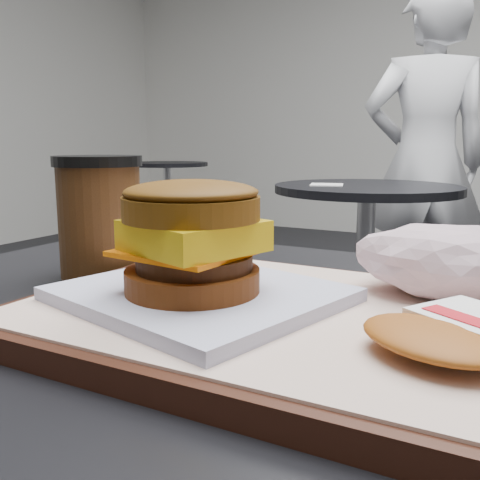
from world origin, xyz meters
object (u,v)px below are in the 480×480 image
hash_brown (467,337)px  patron (425,163)px  coffee_cup (100,214)px  serving_tray (279,319)px  crumpled_wrapper (440,260)px  neighbor_table (365,237)px  breakfast_sandwich (195,252)px

hash_brown → patron: 2.41m
hash_brown → coffee_cup: size_ratio=1.08×
serving_tray → crumpled_wrapper: crumpled_wrapper is taller
hash_brown → crumpled_wrapper: size_ratio=1.06×
hash_brown → neighbor_table: (-0.51, 1.70, -0.25)m
hash_brown → coffee_cup: bearing=164.5°
breakfast_sandwich → coffee_cup: (-0.18, 0.09, 0.01)m
serving_tray → breakfast_sandwich: size_ratio=1.68×
hash_brown → coffee_cup: (-0.37, 0.10, 0.04)m
coffee_cup → neighbor_table: (-0.14, 1.59, -0.29)m
serving_tray → neighbor_table: bearing=102.8°
serving_tray → crumpled_wrapper: 0.14m
serving_tray → crumpled_wrapper: (0.10, 0.09, 0.04)m
crumpled_wrapper → patron: patron is taller
serving_tray → coffee_cup: size_ratio=3.03×
crumpled_wrapper → coffee_cup: bearing=-176.7°
coffee_cup → patron: (-0.05, 2.28, -0.02)m
breakfast_sandwich → hash_brown: breakfast_sandwich is taller
serving_tray → crumpled_wrapper: bearing=41.3°
breakfast_sandwich → hash_brown: 0.19m
coffee_cup → patron: size_ratio=0.08×
crumpled_wrapper → patron: size_ratio=0.08×
breakfast_sandwich → neighbor_table: bearing=100.7°
hash_brown → coffee_cup: 0.38m
breakfast_sandwich → neighbor_table: (-0.32, 1.68, -0.28)m
breakfast_sandwich → patron: (-0.23, 2.37, -0.02)m
hash_brown → serving_tray: bearing=165.4°
crumpled_wrapper → patron: bearing=99.6°
coffee_cup → neighbor_table: 1.63m
breakfast_sandwich → crumpled_wrapper: bearing=35.1°
neighbor_table → patron: (0.09, 0.68, 0.26)m
hash_brown → neighbor_table: 1.79m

